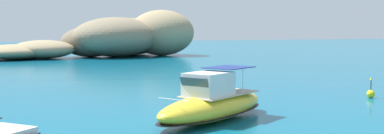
{
  "coord_description": "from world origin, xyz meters",
  "views": [
    {
      "loc": [
        -11.96,
        -7.83,
        4.7
      ],
      "look_at": [
        -1.05,
        20.22,
        2.3
      ],
      "focal_mm": 42.45,
      "sensor_mm": 36.0,
      "label": 1
    }
  ],
  "objects": [
    {
      "name": "islet_large",
      "position": [
        8.47,
        76.93,
        3.7
      ],
      "size": [
        28.77,
        29.46,
        8.68
      ],
      "color": "#9E8966",
      "rests_on": "ground"
    },
    {
      "name": "motorboat_yellow",
      "position": [
        -2.42,
        13.68,
        0.87
      ],
      "size": [
        8.77,
        6.79,
        2.72
      ],
      "color": "yellow",
      "rests_on": "ground"
    },
    {
      "name": "islet_small",
      "position": [
        -9.9,
        73.66,
        1.35
      ],
      "size": [
        19.19,
        18.96,
        3.15
      ],
      "color": "#9E8966",
      "rests_on": "ground"
    },
    {
      "name": "channel_buoy",
      "position": [
        11.19,
        17.04,
        0.34
      ],
      "size": [
        0.56,
        0.56,
        1.48
      ],
      "color": "yellow",
      "rests_on": "ground"
    }
  ]
}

